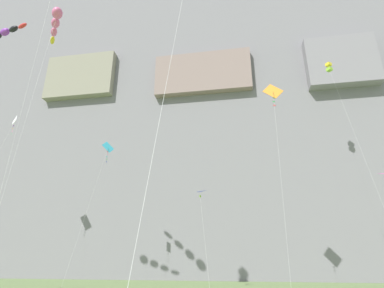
# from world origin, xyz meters

# --- Properties ---
(cliff_face) EXTENTS (180.00, 22.22, 71.63)m
(cliff_face) POSITION_xyz_m (0.01, 55.20, 35.81)
(cliff_face) COLOR gray
(cliff_face) RESTS_ON ground
(kite_windsock_mid_center) EXTENTS (5.14, 8.63, 26.53)m
(kite_windsock_mid_center) POSITION_xyz_m (-12.62, 22.40, 26.04)
(kite_windsock_mid_center) COLOR pink
(kite_windsock_mid_center) RESTS_ON ground
(kite_box_front_field) EXTENTS (2.94, 4.36, 27.39)m
(kite_box_front_field) POSITION_xyz_m (18.01, 36.57, 26.56)
(kite_box_front_field) COLOR yellow
(kite_box_front_field) RESTS_ON ground
(kite_windsock_upper_left) EXTENTS (5.46, 2.17, 25.93)m
(kite_windsock_upper_left) POSITION_xyz_m (-18.22, 22.11, 25.26)
(kite_windsock_upper_left) COLOR black
(kite_windsock_upper_left) RESTS_ON ground
(kite_diamond_high_center) EXTENTS (3.27, 2.46, 16.81)m
(kite_diamond_high_center) POSITION_xyz_m (-10.85, 33.42, 15.24)
(kite_diamond_high_center) COLOR #38B2D1
(kite_diamond_high_center) RESTS_ON ground
(kite_delta_mid_left) EXTENTS (1.77, 1.68, 9.17)m
(kite_delta_mid_left) POSITION_xyz_m (1.19, 30.78, 8.54)
(kite_delta_mid_left) COLOR navy
(kite_delta_mid_left) RESTS_ON ground
(kite_diamond_high_left) EXTENTS (2.12, 2.67, 20.44)m
(kite_diamond_high_left) POSITION_xyz_m (9.38, 28.76, 18.91)
(kite_diamond_high_left) COLOR orange
(kite_diamond_high_left) RESTS_ON ground
(kite_diamond_far_left) EXTENTS (1.61, 5.81, 21.41)m
(kite_diamond_far_left) POSITION_xyz_m (-24.43, 32.70, 19.76)
(kite_diamond_far_left) COLOR white
(kite_diamond_far_left) RESTS_ON ground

